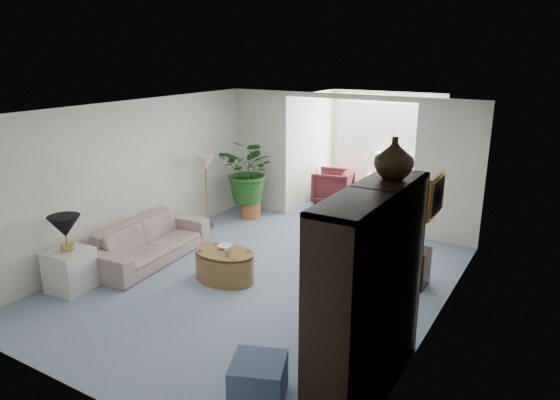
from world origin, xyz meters
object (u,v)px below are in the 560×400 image
Objects in this scene: plant_pot at (251,210)px; sunroom_table at (377,187)px; coffee_bowl at (225,247)px; side_table_dark at (411,266)px; sofa at (150,241)px; end_table at (70,270)px; entertainment_cabinet at (369,294)px; ottoman at (258,380)px; coffee_cup at (228,253)px; wingback_chair at (358,257)px; framed_picture at (437,196)px; floor_lamp at (205,163)px; cabinet_urn at (394,158)px; sunroom_chair_maroon at (333,187)px; sunroom_chair_blue at (399,197)px; coffee_table at (224,266)px; table_lamp at (65,227)px.

sunroom_table is at bearing 55.54° from plant_pot.
coffee_bowl is 2.71m from side_table_dark.
end_table is at bearing 166.45° from sofa.
entertainment_cabinet reaches higher than plant_pot.
coffee_cup is at bearing 132.94° from ottoman.
side_table_dark is at bearing -175.68° from wingback_chair.
side_table_dark is 4.36m from sunroom_table.
framed_picture reaches higher than sofa.
framed_picture is at bearing -19.22° from floor_lamp.
floor_lamp is 0.90× the size of cabinet_urn.
ottoman reaches higher than plant_pot.
side_table_dark reaches higher than plant_pot.
plant_pot is (-1.26, 2.52, -0.32)m from coffee_bowl.
sunroom_table is at bearing -92.09° from wingback_chair.
coffee_cup is at bearing -45.00° from coffee_bowl.
ottoman is at bearing -9.65° from end_table.
coffee_cup is 2.87m from entertainment_cabinet.
plant_pot is at bearing -8.61° from sofa.
wingback_chair reaches higher than sunroom_chair_maroon.
side_table_dark is 3.37m from sunroom_chair_blue.
coffee_cup is 0.05× the size of entertainment_cabinet.
side_table_dark is (2.40, 1.26, 0.06)m from coffee_table.
coffee_cup is at bearing -93.07° from sunroom_table.
framed_picture is 4.84m from sunroom_chair_blue.
entertainment_cabinet is at bearing 17.76° from sunroom_chair_maroon.
end_table is 4.83m from cabinet_urn.
end_table reaches higher than ottoman.
sunroom_table reaches higher than coffee_table.
coffee_cup is 3.18m from cabinet_urn.
sunroom_chair_maroon reaches higher than coffee_cup.
coffee_table is at bearing -152.28° from side_table_dark.
framed_picture is 3.23m from coffee_bowl.
cabinet_urn is at bearing -29.57° from floor_lamp.
plant_pot is (-4.01, 3.40, -2.11)m from cabinet_urn.
framed_picture is at bearing 80.55° from entertainment_cabinet.
entertainment_cabinet is 5.17× the size of plant_pot.
sunroom_table is (-1.46, 7.12, 0.08)m from ottoman.
table_lamp is 1.22× the size of floor_lamp.
entertainment_cabinet reaches higher than side_table_dark.
coffee_table is at bearing -63.43° from plant_pot.
sofa reaches higher than ottoman.
sunroom_table is (-2.50, 5.05, -1.41)m from framed_picture.
floor_lamp is at bearing 134.69° from coffee_table.
entertainment_cabinet is 2.54× the size of sunroom_chair_maroon.
sunroom_chair_maroon is (1.37, 2.69, -0.88)m from floor_lamp.
cabinet_urn is at bearing -69.03° from sunroom_table.
plant_pot is at bearing -39.25° from sunroom_chair_maroon.
sunroom_table is at bearing 85.21° from coffee_table.
ottoman is at bearing -46.18° from coffee_table.
sofa reaches higher than sunroom_table.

